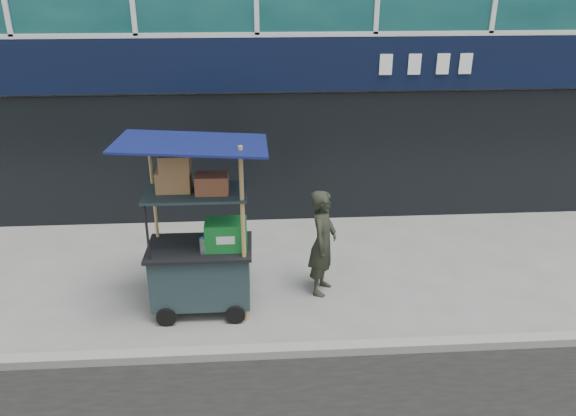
{
  "coord_description": "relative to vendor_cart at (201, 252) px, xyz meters",
  "views": [
    {
      "loc": [
        -0.12,
        -5.88,
        4.44
      ],
      "look_at": [
        0.34,
        1.2,
        1.39
      ],
      "focal_mm": 35.0,
      "sensor_mm": 36.0,
      "label": 1
    }
  ],
  "objects": [
    {
      "name": "ground",
      "position": [
        0.86,
        -0.92,
        -0.89
      ],
      "size": [
        80.0,
        80.0,
        0.0
      ],
      "primitive_type": "plane",
      "color": "slate",
      "rests_on": "ground"
    },
    {
      "name": "vendor_cart",
      "position": [
        0.0,
        0.0,
        0.0
      ],
      "size": [
        1.87,
        1.33,
        2.53
      ],
      "rotation": [
        0.0,
        0.0,
        -0.0
      ],
      "color": "#192A2B",
      "rests_on": "ground"
    },
    {
      "name": "curb",
      "position": [
        0.86,
        -1.12,
        -0.83
      ],
      "size": [
        80.0,
        0.18,
        0.12
      ],
      "primitive_type": "cube",
      "color": "gray",
      "rests_on": "ground"
    },
    {
      "name": "vendor_man",
      "position": [
        1.7,
        0.36,
        -0.09
      ],
      "size": [
        0.57,
        0.68,
        1.59
      ],
      "primitive_type": "imported",
      "rotation": [
        0.0,
        0.0,
        1.19
      ],
      "color": "black",
      "rests_on": "ground"
    }
  ]
}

